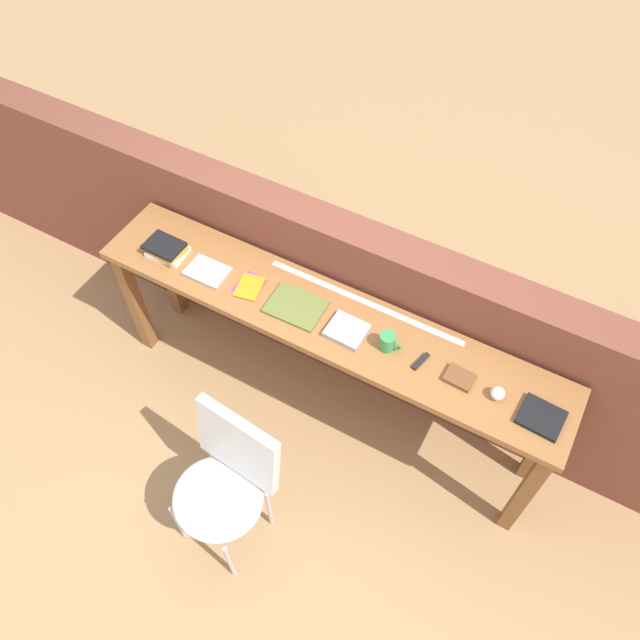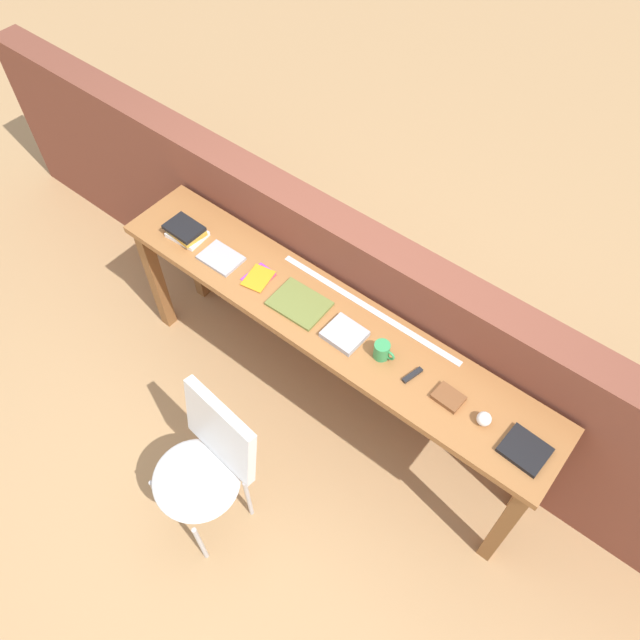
{
  "view_description": "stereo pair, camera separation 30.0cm",
  "coord_description": "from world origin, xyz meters",
  "px_view_note": "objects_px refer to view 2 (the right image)",
  "views": [
    {
      "loc": [
        0.87,
        -1.31,
        3.32
      ],
      "look_at": [
        0.0,
        0.25,
        0.9
      ],
      "focal_mm": 35.0,
      "sensor_mm": 36.0,
      "label": 1
    },
    {
      "loc": [
        1.12,
        -1.15,
        3.32
      ],
      "look_at": [
        0.0,
        0.25,
        0.9
      ],
      "focal_mm": 35.0,
      "sensor_mm": 36.0,
      "label": 2
    }
  ],
  "objects_px": {
    "book_repair_rightmost": "(525,450)",
    "book_stack_leftmost": "(185,231)",
    "pamphlet_pile_colourful": "(259,277)",
    "sports_ball_small": "(484,419)",
    "mug": "(382,351)",
    "book_open_centre": "(299,304)",
    "multitool_folded": "(412,375)",
    "leather_journal_brown": "(448,397)",
    "chair_white_moulded": "(205,464)",
    "magazine_cycling": "(221,258)"
  },
  "relations": [
    {
      "from": "pamphlet_pile_colourful",
      "to": "book_repair_rightmost",
      "type": "relative_size",
      "value": 0.97
    },
    {
      "from": "sports_ball_small",
      "to": "leather_journal_brown",
      "type": "bearing_deg",
      "value": 178.05
    },
    {
      "from": "magazine_cycling",
      "to": "leather_journal_brown",
      "type": "bearing_deg",
      "value": 0.75
    },
    {
      "from": "mug",
      "to": "book_repair_rightmost",
      "type": "distance_m",
      "value": 0.75
    },
    {
      "from": "book_stack_leftmost",
      "to": "leather_journal_brown",
      "type": "relative_size",
      "value": 1.74
    },
    {
      "from": "multitool_folded",
      "to": "leather_journal_brown",
      "type": "distance_m",
      "value": 0.19
    },
    {
      "from": "pamphlet_pile_colourful",
      "to": "book_open_centre",
      "type": "bearing_deg",
      "value": -0.38
    },
    {
      "from": "chair_white_moulded",
      "to": "sports_ball_small",
      "type": "height_order",
      "value": "sports_ball_small"
    },
    {
      "from": "leather_journal_brown",
      "to": "sports_ball_small",
      "type": "bearing_deg",
      "value": 0.79
    },
    {
      "from": "book_open_centre",
      "to": "multitool_folded",
      "type": "bearing_deg",
      "value": -1.23
    },
    {
      "from": "book_open_centre",
      "to": "leather_journal_brown",
      "type": "bearing_deg",
      "value": -1.25
    },
    {
      "from": "chair_white_moulded",
      "to": "leather_journal_brown",
      "type": "xyz_separation_m",
      "value": [
        0.78,
        0.82,
        0.37
      ]
    },
    {
      "from": "chair_white_moulded",
      "to": "book_open_centre",
      "type": "relative_size",
      "value": 3.21
    },
    {
      "from": "book_stack_leftmost",
      "to": "mug",
      "type": "xyz_separation_m",
      "value": [
        1.28,
        0.03,
        0.01
      ]
    },
    {
      "from": "book_stack_leftmost",
      "to": "magazine_cycling",
      "type": "xyz_separation_m",
      "value": [
        0.27,
        -0.0,
        -0.03
      ]
    },
    {
      "from": "pamphlet_pile_colourful",
      "to": "multitool_folded",
      "type": "bearing_deg",
      "value": 0.23
    },
    {
      "from": "magazine_cycling",
      "to": "mug",
      "type": "bearing_deg",
      "value": 1.2
    },
    {
      "from": "pamphlet_pile_colourful",
      "to": "mug",
      "type": "height_order",
      "value": "mug"
    },
    {
      "from": "magazine_cycling",
      "to": "leather_journal_brown",
      "type": "distance_m",
      "value": 1.37
    },
    {
      "from": "magazine_cycling",
      "to": "leather_journal_brown",
      "type": "height_order",
      "value": "leather_journal_brown"
    },
    {
      "from": "mug",
      "to": "sports_ball_small",
      "type": "xyz_separation_m",
      "value": [
        0.54,
        -0.01,
        -0.01
      ]
    },
    {
      "from": "sports_ball_small",
      "to": "book_repair_rightmost",
      "type": "height_order",
      "value": "sports_ball_small"
    },
    {
      "from": "chair_white_moulded",
      "to": "multitool_folded",
      "type": "bearing_deg",
      "value": 54.45
    },
    {
      "from": "sports_ball_small",
      "to": "pamphlet_pile_colourful",
      "type": "bearing_deg",
      "value": 179.95
    },
    {
      "from": "leather_journal_brown",
      "to": "sports_ball_small",
      "type": "height_order",
      "value": "sports_ball_small"
    },
    {
      "from": "magazine_cycling",
      "to": "pamphlet_pile_colourful",
      "type": "height_order",
      "value": "magazine_cycling"
    },
    {
      "from": "pamphlet_pile_colourful",
      "to": "book_repair_rightmost",
      "type": "height_order",
      "value": "book_repair_rightmost"
    },
    {
      "from": "book_open_centre",
      "to": "book_repair_rightmost",
      "type": "height_order",
      "value": "book_repair_rightmost"
    },
    {
      "from": "chair_white_moulded",
      "to": "pamphlet_pile_colourful",
      "type": "height_order",
      "value": "chair_white_moulded"
    },
    {
      "from": "chair_white_moulded",
      "to": "book_stack_leftmost",
      "type": "xyz_separation_m",
      "value": [
        -0.86,
        0.79,
        0.39
      ]
    },
    {
      "from": "book_repair_rightmost",
      "to": "sports_ball_small",
      "type": "bearing_deg",
      "value": -178.7
    },
    {
      "from": "book_stack_leftmost",
      "to": "multitool_folded",
      "type": "distance_m",
      "value": 1.45
    },
    {
      "from": "pamphlet_pile_colourful",
      "to": "chair_white_moulded",
      "type": "bearing_deg",
      "value": -66.38
    },
    {
      "from": "leather_journal_brown",
      "to": "pamphlet_pile_colourful",
      "type": "bearing_deg",
      "value": -177.0
    },
    {
      "from": "pamphlet_pile_colourful",
      "to": "magazine_cycling",
      "type": "bearing_deg",
      "value": -173.5
    },
    {
      "from": "chair_white_moulded",
      "to": "sports_ball_small",
      "type": "relative_size",
      "value": 13.77
    },
    {
      "from": "book_open_centre",
      "to": "magazine_cycling",
      "type": "bearing_deg",
      "value": -178.86
    },
    {
      "from": "book_open_centre",
      "to": "book_repair_rightmost",
      "type": "bearing_deg",
      "value": -2.02
    },
    {
      "from": "mug",
      "to": "book_open_centre",
      "type": "bearing_deg",
      "value": -179.29
    },
    {
      "from": "book_stack_leftmost",
      "to": "mug",
      "type": "bearing_deg",
      "value": 1.2
    },
    {
      "from": "mug",
      "to": "leather_journal_brown",
      "type": "height_order",
      "value": "mug"
    },
    {
      "from": "magazine_cycling",
      "to": "mug",
      "type": "relative_size",
      "value": 1.96
    },
    {
      "from": "pamphlet_pile_colourful",
      "to": "mug",
      "type": "relative_size",
      "value": 1.65
    },
    {
      "from": "multitool_folded",
      "to": "leather_journal_brown",
      "type": "bearing_deg",
      "value": 0.37
    },
    {
      "from": "chair_white_moulded",
      "to": "leather_journal_brown",
      "type": "height_order",
      "value": "leather_journal_brown"
    },
    {
      "from": "book_stack_leftmost",
      "to": "mug",
      "type": "height_order",
      "value": "mug"
    },
    {
      "from": "book_repair_rightmost",
      "to": "book_stack_leftmost",
      "type": "bearing_deg",
      "value": -176.24
    },
    {
      "from": "book_repair_rightmost",
      "to": "magazine_cycling",
      "type": "bearing_deg",
      "value": -176.02
    },
    {
      "from": "sports_ball_small",
      "to": "book_stack_leftmost",
      "type": "bearing_deg",
      "value": -179.32
    },
    {
      "from": "magazine_cycling",
      "to": "sports_ball_small",
      "type": "relative_size",
      "value": 3.34
    }
  ]
}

